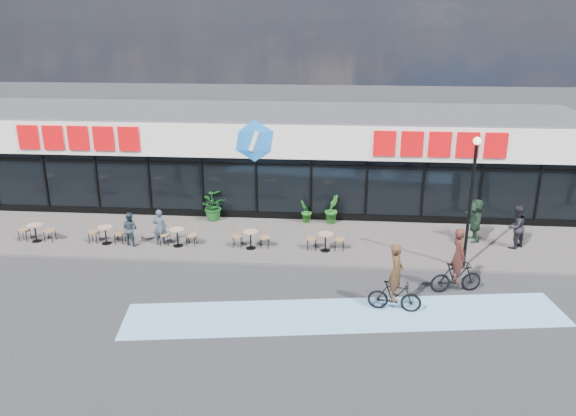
{
  "coord_description": "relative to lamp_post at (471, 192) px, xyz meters",
  "views": [
    {
      "loc": [
        3.47,
        -17.35,
        9.07
      ],
      "look_at": [
        1.75,
        3.5,
        1.83
      ],
      "focal_mm": 35.0,
      "sensor_mm": 36.0,
      "label": 1
    }
  ],
  "objects": [
    {
      "name": "pedestrian_a",
      "position": [
        0.96,
        2.68,
        -2.04
      ],
      "size": [
        0.55,
        1.69,
        1.82
      ],
      "primitive_type": "imported",
      "rotation": [
        0.0,
        0.0,
        -1.56
      ],
      "color": "#1B3121",
      "rests_on": "sidewalk"
    },
    {
      "name": "cyclist_b",
      "position": [
        -0.67,
        -1.89,
        -2.19
      ],
      "size": [
        1.89,
        0.88,
        2.34
      ],
      "color": "black",
      "rests_on": "ground"
    },
    {
      "name": "potted_plant_mid",
      "position": [
        -4.98,
        4.33,
        -2.31
      ],
      "size": [
        0.77,
        0.86,
        1.29
      ],
      "primitive_type": "imported",
      "rotation": [
        0.0,
        0.0,
        1.24
      ],
      "color": "#1F641C",
      "rests_on": "sidewalk"
    },
    {
      "name": "lamp_post",
      "position": [
        0.0,
        0.0,
        0.0
      ],
      "size": [
        0.28,
        0.28,
        4.94
      ],
      "color": "black",
      "rests_on": "sidewalk"
    },
    {
      "name": "bistro_set_3",
      "position": [
        -11.21,
        1.16,
        -2.49
      ],
      "size": [
        1.54,
        0.62,
        0.9
      ],
      "color": "#A07F66",
      "rests_on": "sidewalk"
    },
    {
      "name": "patron_left",
      "position": [
        -11.96,
        1.2,
        -2.2
      ],
      "size": [
        0.63,
        0.5,
        1.51
      ],
      "primitive_type": "imported",
      "rotation": [
        0.0,
        0.0,
        3.42
      ],
      "color": "#333F50",
      "rests_on": "sidewalk"
    },
    {
      "name": "bistro_set_1",
      "position": [
        -17.22,
        1.16,
        -2.49
      ],
      "size": [
        1.54,
        0.62,
        0.9
      ],
      "color": "#A07F66",
      "rests_on": "sidewalk"
    },
    {
      "name": "bike_lane",
      "position": [
        -4.45,
        -3.8,
        -3.04
      ],
      "size": [
        14.17,
        4.13,
        0.01
      ],
      "primitive_type": "cube",
      "rotation": [
        0.0,
        0.0,
        0.14
      ],
      "color": "#77B3E2",
      "rests_on": "ground"
    },
    {
      "name": "patron_right",
      "position": [
        -13.16,
        1.06,
        -2.25
      ],
      "size": [
        0.81,
        0.72,
        1.39
      ],
      "primitive_type": "imported",
      "rotation": [
        0.0,
        0.0,
        2.81
      ],
      "color": "#293641",
      "rests_on": "sidewalk"
    },
    {
      "name": "potted_plant_right",
      "position": [
        -6.15,
        4.22,
        -2.41
      ],
      "size": [
        0.72,
        0.75,
        1.07
      ],
      "primitive_type": "imported",
      "rotation": [
        0.0,
        0.0,
        4.15
      ],
      "color": "#1E5F1B",
      "rests_on": "sidewalk"
    },
    {
      "name": "ground",
      "position": [
        -8.45,
        -2.3,
        -3.05
      ],
      "size": [
        120.0,
        120.0,
        0.0
      ],
      "primitive_type": "plane",
      "color": "#28282B",
      "rests_on": "ground"
    },
    {
      "name": "cyclist_a",
      "position": [
        -2.9,
        -3.37,
        -2.19
      ],
      "size": [
        1.77,
        0.74,
        2.31
      ],
      "color": "black",
      "rests_on": "ground"
    },
    {
      "name": "bistro_set_2",
      "position": [
        -14.22,
        1.16,
        -2.49
      ],
      "size": [
        1.54,
        0.62,
        0.9
      ],
      "color": "#A07F66",
      "rests_on": "sidewalk"
    },
    {
      "name": "potted_plant_left",
      "position": [
        -10.47,
        4.25,
        -2.31
      ],
      "size": [
        1.5,
        1.45,
        1.28
      ],
      "primitive_type": "imported",
      "rotation": [
        0.0,
        0.0,
        2.6
      ],
      "color": "#164E1B",
      "rests_on": "sidewalk"
    },
    {
      "name": "bistro_set_5",
      "position": [
        -5.2,
        1.16,
        -2.49
      ],
      "size": [
        1.54,
        0.62,
        0.9
      ],
      "color": "#A07F66",
      "rests_on": "sidewalk"
    },
    {
      "name": "sidewalk",
      "position": [
        -8.45,
        2.2,
        -3.0
      ],
      "size": [
        44.0,
        5.0,
        0.1
      ],
      "primitive_type": "cube",
      "color": "#544D4A",
      "rests_on": "ground"
    },
    {
      "name": "bistro_set_4",
      "position": [
        -8.2,
        1.16,
        -2.49
      ],
      "size": [
        1.54,
        0.62,
        0.9
      ],
      "color": "#A07F66",
      "rests_on": "sidewalk"
    },
    {
      "name": "building",
      "position": [
        -8.45,
        7.63,
        -0.71
      ],
      "size": [
        30.6,
        6.57,
        4.75
      ],
      "color": "black",
      "rests_on": "ground"
    },
    {
      "name": "pedestrian_c",
      "position": [
        2.4,
        2.05,
        -2.05
      ],
      "size": [
        1.11,
        1.07,
        1.8
      ],
      "primitive_type": "imported",
      "rotation": [
        0.0,
        0.0,
        3.78
      ],
      "color": "black",
      "rests_on": "sidewalk"
    }
  ]
}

